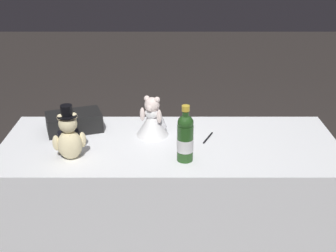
# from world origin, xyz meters

# --- Properties ---
(ground_plane) EXTENTS (12.00, 12.00, 0.00)m
(ground_plane) POSITION_xyz_m (0.00, 0.00, 0.00)
(ground_plane) COLOR #2D2826
(reception_table) EXTENTS (1.81, 0.72, 0.70)m
(reception_table) POSITION_xyz_m (0.00, 0.00, 0.35)
(reception_table) COLOR white
(reception_table) RESTS_ON ground_plane
(teddy_bear_groom) EXTENTS (0.16, 0.15, 0.28)m
(teddy_bear_groom) POSITION_xyz_m (-0.50, -0.16, 0.81)
(teddy_bear_groom) COLOR beige
(teddy_bear_groom) RESTS_ON reception_table
(teddy_bear_bride) EXTENTS (0.19, 0.22, 0.23)m
(teddy_bear_bride) POSITION_xyz_m (-0.09, 0.12, 0.80)
(teddy_bear_bride) COLOR white
(teddy_bear_bride) RESTS_ON reception_table
(champagne_bottle) EXTENTS (0.08, 0.08, 0.29)m
(champagne_bottle) POSITION_xyz_m (0.07, -0.19, 0.83)
(champagne_bottle) COLOR #234B1D
(champagne_bottle) RESTS_ON reception_table
(signing_pen) EXTENTS (0.07, 0.14, 0.01)m
(signing_pen) POSITION_xyz_m (0.21, 0.06, 0.71)
(signing_pen) COLOR black
(signing_pen) RESTS_ON reception_table
(gift_case_black) EXTENTS (0.34, 0.26, 0.11)m
(gift_case_black) POSITION_xyz_m (-0.54, 0.16, 0.76)
(gift_case_black) COLOR black
(gift_case_black) RESTS_ON reception_table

